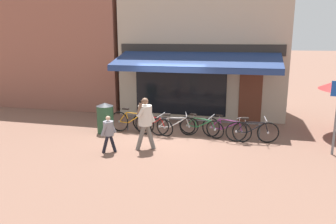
% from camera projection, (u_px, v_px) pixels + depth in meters
% --- Properties ---
extents(ground_plane, '(160.00, 160.00, 0.00)m').
position_uv_depth(ground_plane, '(163.00, 137.00, 11.35)').
color(ground_plane, brown).
extents(shop_front, '(7.04, 4.93, 6.02)m').
position_uv_depth(shop_front, '(204.00, 46.00, 14.61)').
color(shop_front, tan).
rests_on(shop_front, ground_plane).
extents(neighbour_building, '(7.99, 4.00, 6.67)m').
position_uv_depth(neighbour_building, '(57.00, 38.00, 16.87)').
color(neighbour_building, '#8E5647').
rests_on(neighbour_building, ground_plane).
extents(bike_rack_rail, '(4.80, 0.04, 0.57)m').
position_uv_depth(bike_rack_rail, '(190.00, 122.00, 11.48)').
color(bike_rack_rail, '#47494F').
rests_on(bike_rack_rail, ground_plane).
extents(bicycle_orange, '(1.76, 0.52, 0.89)m').
position_uv_depth(bicycle_orange, '(132.00, 122.00, 11.80)').
color(bicycle_orange, black).
rests_on(bicycle_orange, ground_plane).
extents(bicycle_red, '(1.68, 0.76, 0.83)m').
position_uv_depth(bicycle_red, '(152.00, 125.00, 11.57)').
color(bicycle_red, black).
rests_on(bicycle_red, ground_plane).
extents(bicycle_silver, '(1.68, 0.60, 0.83)m').
position_uv_depth(bicycle_silver, '(174.00, 126.00, 11.42)').
color(bicycle_silver, black).
rests_on(bicycle_silver, ground_plane).
extents(bicycle_green, '(1.70, 0.80, 0.83)m').
position_uv_depth(bicycle_green, '(201.00, 127.00, 11.34)').
color(bicycle_green, black).
rests_on(bicycle_green, ground_plane).
extents(bicycle_purple, '(1.74, 0.68, 0.84)m').
position_uv_depth(bicycle_purple, '(226.00, 129.00, 11.05)').
color(bicycle_purple, black).
rests_on(bicycle_purple, ground_plane).
extents(bicycle_black, '(1.73, 0.52, 0.87)m').
position_uv_depth(bicycle_black, '(252.00, 131.00, 10.67)').
color(bicycle_black, black).
rests_on(bicycle_black, ground_plane).
extents(pedestrian_adult, '(0.59, 0.70, 1.63)m').
position_uv_depth(pedestrian_adult, '(145.00, 118.00, 9.91)').
color(pedestrian_adult, slate).
rests_on(pedestrian_adult, ground_plane).
extents(pedestrian_child, '(0.41, 0.50, 1.14)m').
position_uv_depth(pedestrian_child, '(109.00, 131.00, 9.71)').
color(pedestrian_child, black).
rests_on(pedestrian_child, ground_plane).
extents(litter_bin, '(0.61, 0.61, 1.11)m').
position_uv_depth(litter_bin, '(105.00, 118.00, 11.75)').
color(litter_bin, '#23472D').
rests_on(litter_bin, ground_plane).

